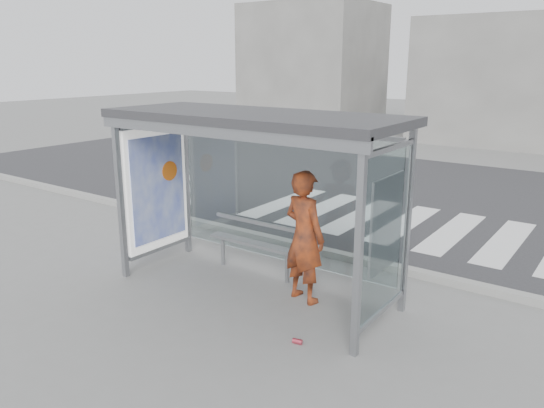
# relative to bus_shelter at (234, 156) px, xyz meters

# --- Properties ---
(ground) EXTENTS (80.00, 80.00, 0.00)m
(ground) POSITION_rel_bus_shelter_xyz_m (0.37, -0.06, -1.98)
(ground) COLOR slate
(ground) RESTS_ON ground
(road) EXTENTS (30.00, 10.00, 0.01)m
(road) POSITION_rel_bus_shelter_xyz_m (0.37, 6.94, -1.98)
(road) COLOR #2A292C
(road) RESTS_ON ground
(curb) EXTENTS (30.00, 0.18, 0.12)m
(curb) POSITION_rel_bus_shelter_xyz_m (0.37, 1.89, -1.92)
(curb) COLOR gray
(curb) RESTS_ON ground
(crosswalk) EXTENTS (7.55, 3.00, 0.00)m
(crosswalk) POSITION_rel_bus_shelter_xyz_m (1.37, 4.44, -1.98)
(crosswalk) COLOR silver
(crosswalk) RESTS_ON ground
(bus_shelter) EXTENTS (4.25, 1.65, 2.62)m
(bus_shelter) POSITION_rel_bus_shelter_xyz_m (0.00, 0.00, 0.00)
(bus_shelter) COLOR gray
(bus_shelter) RESTS_ON ground
(building_left) EXTENTS (6.00, 5.00, 6.00)m
(building_left) POSITION_rel_bus_shelter_xyz_m (-9.63, 17.94, 1.02)
(building_left) COLOR slate
(building_left) RESTS_ON ground
(building_center) EXTENTS (8.00, 5.00, 5.00)m
(building_center) POSITION_rel_bus_shelter_xyz_m (0.37, 17.94, 0.52)
(building_center) COLOR slate
(building_center) RESTS_ON ground
(person) EXTENTS (0.77, 0.59, 1.88)m
(person) POSITION_rel_bus_shelter_xyz_m (1.10, 0.16, -1.04)
(person) COLOR #DD5C14
(person) RESTS_ON ground
(bench) EXTENTS (1.65, 0.21, 0.85)m
(bench) POSITION_rel_bus_shelter_xyz_m (-0.06, 0.52, -1.47)
(bench) COLOR slate
(bench) RESTS_ON ground
(soda_can) EXTENTS (0.13, 0.09, 0.06)m
(soda_can) POSITION_rel_bus_shelter_xyz_m (1.70, -0.93, -1.95)
(soda_can) COLOR #D73F53
(soda_can) RESTS_ON ground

